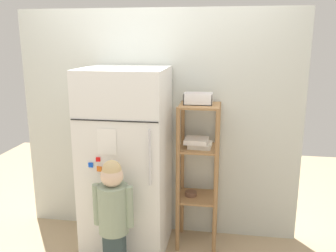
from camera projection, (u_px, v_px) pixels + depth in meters
name	position (u px, v px, depth m)	size (l,w,h in m)	color
ground_plane	(151.00, 248.00, 3.31)	(6.00, 6.00, 0.00)	tan
kitchen_wall_back	(158.00, 125.00, 3.42)	(2.64, 0.03, 2.13)	silver
refrigerator	(127.00, 161.00, 3.17)	(0.71, 0.69, 1.63)	white
child_standing	(113.00, 209.00, 2.77)	(0.32, 0.24, 0.99)	#324346
pantry_shelf_unit	(198.00, 161.00, 3.22)	(0.36, 0.36, 1.31)	#9E7247
fruit_bin	(198.00, 100.00, 3.11)	(0.24, 0.15, 0.10)	white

